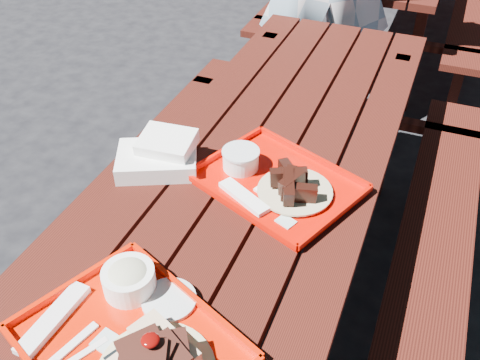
{
  "coord_description": "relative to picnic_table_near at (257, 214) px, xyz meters",
  "views": [
    {
      "loc": [
        0.44,
        -1.24,
        1.77
      ],
      "look_at": [
        0.0,
        -0.15,
        0.82
      ],
      "focal_mm": 40.0,
      "sensor_mm": 36.0,
      "label": 1
    }
  ],
  "objects": [
    {
      "name": "near_tray",
      "position": [
        -0.03,
        -0.68,
        0.23
      ],
      "size": [
        0.57,
        0.52,
        0.15
      ],
      "color": "red",
      "rests_on": "picnic_table_near"
    },
    {
      "name": "far_tray",
      "position": [
        0.07,
        -0.06,
        0.21
      ],
      "size": [
        0.55,
        0.49,
        0.08
      ],
      "color": "#CD0B00",
      "rests_on": "picnic_table_near"
    },
    {
      "name": "picnic_table_near",
      "position": [
        0.0,
        0.0,
        0.0
      ],
      "size": [
        1.41,
        2.4,
        0.75
      ],
      "color": "#39110B",
      "rests_on": "ground"
    },
    {
      "name": "white_cloth",
      "position": [
        -0.29,
        -0.1,
        0.23
      ],
      "size": [
        0.29,
        0.26,
        0.1
      ],
      "color": "white",
      "rests_on": "picnic_table_near"
    },
    {
      "name": "ground",
      "position": [
        0.0,
        0.0,
        -0.56
      ],
      "size": [
        60.0,
        60.0,
        0.0
      ],
      "primitive_type": "plane",
      "color": "black",
      "rests_on": "ground"
    }
  ]
}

